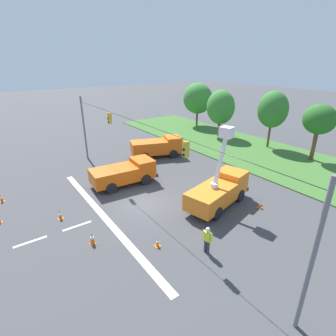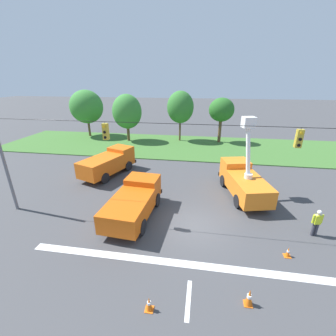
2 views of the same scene
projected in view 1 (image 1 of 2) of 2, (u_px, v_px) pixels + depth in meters
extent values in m
plane|color=#424244|center=(144.00, 203.00, 21.25)|extent=(200.00, 200.00, 0.00)
cube|color=#3D6B2D|center=(275.00, 158.00, 30.89)|extent=(56.00, 12.00, 0.10)
cube|color=silver|center=(104.00, 217.00, 19.43)|extent=(17.60, 0.50, 0.01)
cube|color=silver|center=(77.00, 226.00, 18.36)|extent=(0.20, 2.00, 0.01)
cube|color=silver|center=(30.00, 242.00, 16.75)|extent=(0.20, 2.00, 0.01)
cylinder|color=slate|center=(84.00, 129.00, 29.68)|extent=(0.20, 0.20, 7.20)
cylinder|color=slate|center=(312.00, 261.00, 10.09)|extent=(0.20, 0.20, 7.20)
cylinder|color=black|center=(140.00, 123.00, 18.74)|extent=(26.00, 0.03, 0.03)
cylinder|color=black|center=(109.00, 112.00, 22.89)|extent=(0.02, 0.02, 0.10)
cube|color=gold|center=(110.00, 118.00, 23.09)|extent=(0.32, 0.28, 0.96)
cylinder|color=yellow|center=(108.00, 115.00, 22.88)|extent=(0.16, 0.05, 0.16)
cylinder|color=black|center=(108.00, 119.00, 23.00)|extent=(0.16, 0.05, 0.16)
cylinder|color=black|center=(108.00, 122.00, 23.12)|extent=(0.16, 0.05, 0.16)
cylinder|color=black|center=(186.00, 140.00, 14.86)|extent=(0.02, 0.02, 0.10)
cube|color=gold|center=(186.00, 149.00, 15.06)|extent=(0.32, 0.28, 0.96)
cylinder|color=yellow|center=(184.00, 144.00, 14.85)|extent=(0.16, 0.05, 0.16)
cylinder|color=black|center=(184.00, 150.00, 14.97)|extent=(0.16, 0.05, 0.16)
cylinder|color=black|center=(184.00, 155.00, 15.09)|extent=(0.16, 0.05, 0.16)
cylinder|color=brown|center=(197.00, 119.00, 46.01)|extent=(0.34, 0.34, 2.56)
ellipsoid|color=#387F33|center=(198.00, 98.00, 44.69)|extent=(5.18, 4.77, 5.14)
cylinder|color=brown|center=(219.00, 128.00, 39.47)|extent=(0.40, 0.40, 2.60)
ellipsoid|color=#387F33|center=(221.00, 107.00, 38.29)|extent=(4.28, 3.85, 4.94)
cylinder|color=brown|center=(269.00, 135.00, 34.29)|extent=(0.28, 0.28, 3.39)
ellipsoid|color=#33752D|center=(273.00, 109.00, 33.02)|extent=(3.86, 3.47, 4.59)
cylinder|color=brown|center=(314.00, 147.00, 29.89)|extent=(0.45, 0.45, 3.27)
ellipsoid|color=#286623|center=(320.00, 119.00, 28.69)|extent=(3.56, 3.05, 3.32)
cube|color=orange|center=(211.00, 197.00, 19.87)|extent=(3.18, 4.65, 1.35)
cube|color=orange|center=(231.00, 181.00, 21.88)|extent=(2.53, 2.27, 1.83)
cube|color=#1E2838|center=(235.00, 175.00, 22.20)|extent=(1.90, 0.54, 0.82)
cube|color=black|center=(236.00, 185.00, 22.86)|extent=(2.24, 0.67, 0.30)
cylinder|color=black|center=(218.00, 188.00, 22.70)|extent=(0.50, 1.04, 1.00)
cylinder|color=black|center=(240.00, 196.00, 21.42)|extent=(0.50, 1.04, 1.00)
cylinder|color=black|center=(194.00, 204.00, 20.23)|extent=(0.50, 1.04, 1.00)
cylinder|color=black|center=(217.00, 213.00, 18.96)|extent=(0.50, 1.04, 1.00)
cylinder|color=silver|center=(214.00, 185.00, 19.75)|extent=(0.60, 0.60, 0.36)
cube|color=white|center=(220.00, 162.00, 19.51)|extent=(0.56, 1.44, 3.87)
cube|color=white|center=(227.00, 132.00, 19.11)|extent=(1.06, 0.98, 0.80)
cube|color=#D6560F|center=(114.00, 175.00, 23.70)|extent=(2.73, 4.20, 1.25)
cube|color=#D6560F|center=(143.00, 167.00, 25.00)|extent=(2.47, 1.89, 1.65)
cube|color=#1E2838|center=(148.00, 163.00, 25.19)|extent=(2.08, 0.25, 0.74)
cube|color=black|center=(151.00, 171.00, 25.71)|extent=(2.45, 0.34, 0.30)
cylinder|color=black|center=(136.00, 171.00, 26.10)|extent=(0.35, 1.02, 1.00)
cylinder|color=black|center=(146.00, 180.00, 24.32)|extent=(0.35, 1.02, 1.00)
cylinder|color=black|center=(103.00, 179.00, 24.48)|extent=(0.35, 1.02, 1.00)
cylinder|color=black|center=(111.00, 188.00, 22.70)|extent=(0.35, 1.02, 1.00)
cube|color=orange|center=(149.00, 147.00, 30.96)|extent=(3.54, 4.66, 1.48)
cube|color=orange|center=(173.00, 144.00, 31.63)|extent=(2.65, 2.41, 1.83)
cube|color=#1E2838|center=(178.00, 141.00, 31.66)|extent=(1.85, 0.75, 0.82)
cube|color=black|center=(180.00, 149.00, 32.16)|extent=(2.19, 0.92, 0.30)
cylinder|color=black|center=(169.00, 149.00, 32.85)|extent=(0.60, 1.04, 1.00)
cylinder|color=black|center=(173.00, 154.00, 30.99)|extent=(0.60, 1.04, 1.00)
cylinder|color=black|center=(141.00, 151.00, 31.98)|extent=(0.60, 1.04, 1.00)
cylinder|color=black|center=(145.00, 157.00, 30.12)|extent=(0.60, 1.04, 1.00)
cylinder|color=#383842|center=(205.00, 246.00, 15.76)|extent=(0.18, 0.18, 0.85)
cylinder|color=#383842|center=(208.00, 247.00, 15.63)|extent=(0.18, 0.18, 0.85)
cube|color=#D8EA26|center=(207.00, 236.00, 15.42)|extent=(0.44, 0.31, 0.60)
cube|color=silver|center=(207.00, 236.00, 15.42)|extent=(0.43, 0.16, 0.62)
cylinder|color=#D8EA26|center=(204.00, 234.00, 15.58)|extent=(0.11, 0.11, 0.55)
cylinder|color=#D8EA26|center=(211.00, 238.00, 15.24)|extent=(0.11, 0.11, 0.55)
sphere|color=tan|center=(208.00, 230.00, 15.26)|extent=(0.22, 0.22, 0.22)
sphere|color=white|center=(208.00, 229.00, 15.23)|extent=(0.26, 0.26, 0.26)
cube|color=orange|center=(260.00, 208.00, 20.61)|extent=(0.36, 0.36, 0.03)
cone|color=orange|center=(260.00, 204.00, 20.49)|extent=(0.25, 0.25, 0.62)
cylinder|color=white|center=(260.00, 204.00, 20.48)|extent=(0.15, 0.15, 0.11)
cube|color=orange|center=(93.00, 244.00, 16.55)|extent=(0.36, 0.36, 0.03)
cone|color=orange|center=(92.00, 238.00, 16.40)|extent=(0.32, 0.32, 0.80)
cylinder|color=white|center=(92.00, 238.00, 16.38)|extent=(0.20, 0.20, 0.14)
cube|color=orange|center=(158.00, 246.00, 16.34)|extent=(0.36, 0.36, 0.03)
cone|color=orange|center=(157.00, 242.00, 16.23)|extent=(0.22, 0.22, 0.55)
cylinder|color=white|center=(157.00, 242.00, 16.22)|extent=(0.14, 0.14, 0.10)
cube|color=orange|center=(61.00, 219.00, 19.17)|extent=(0.36, 0.36, 0.03)
cone|color=orange|center=(60.00, 215.00, 19.04)|extent=(0.26, 0.26, 0.66)
cylinder|color=white|center=(60.00, 214.00, 19.02)|extent=(0.16, 0.16, 0.12)
cube|color=orange|center=(2.00, 202.00, 21.50)|extent=(0.36, 0.36, 0.03)
cone|color=orange|center=(1.00, 198.00, 21.37)|extent=(0.25, 0.25, 0.62)
cylinder|color=white|center=(1.00, 198.00, 21.36)|extent=(0.15, 0.15, 0.11)
cube|color=orange|center=(0.00, 223.00, 18.70)|extent=(0.36, 0.36, 0.03)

